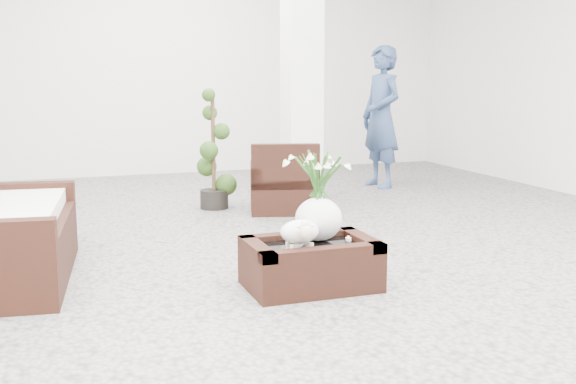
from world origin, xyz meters
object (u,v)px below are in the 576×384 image
object	(u,v)px
armchair	(284,176)
loveseat	(9,220)
topiary	(213,150)
coffee_table	(310,266)

from	to	relation	value
armchair	loveseat	size ratio (longest dim) A/B	0.46
topiary	loveseat	bearing A→B (deg)	-133.05
loveseat	topiary	distance (m)	3.01
coffee_table	topiary	size ratio (longest dim) A/B	0.69
topiary	armchair	bearing A→B (deg)	-29.67
armchair	topiary	xyz separation A→B (m)	(-0.69, 0.39, 0.27)
armchair	loveseat	distance (m)	3.28
coffee_table	loveseat	size ratio (longest dim) A/B	0.53
loveseat	topiary	xyz separation A→B (m)	(2.05, 2.20, 0.21)
coffee_table	armchair	bearing A→B (deg)	74.67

